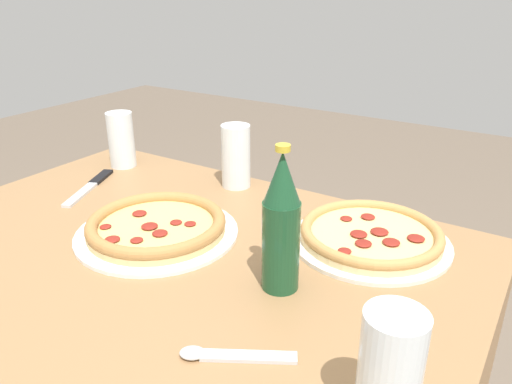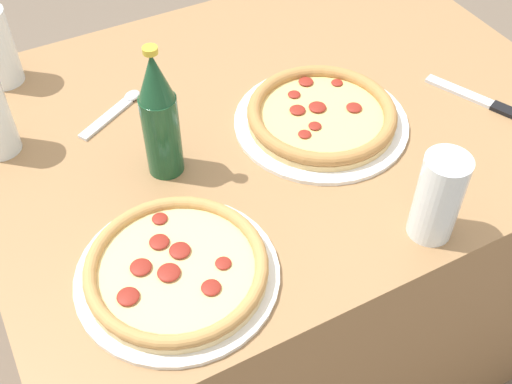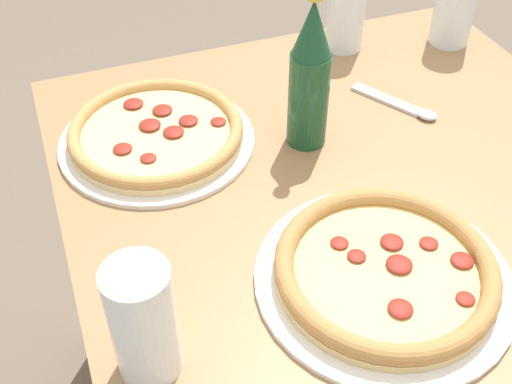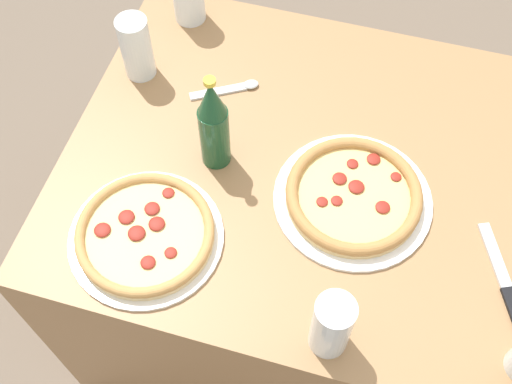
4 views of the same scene
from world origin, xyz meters
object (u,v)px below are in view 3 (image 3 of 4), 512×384
Objects in this scene: pizza_pepperoni at (156,134)px; glass_red_wine at (144,326)px; spoon at (403,106)px; glass_iced_tea at (346,14)px; pizza_margherita at (385,271)px; beer_bottle at (310,76)px; glass_mango_juice at (455,6)px.

pizza_pepperoni is 0.40m from glass_red_wine.
glass_iced_tea is at bearing 1.25° from spoon.
pizza_margherita is 2.08× the size of glass_iced_tea.
beer_bottle reaches higher than pizza_pepperoni.
glass_red_wine is at bearing 137.49° from glass_iced_tea.
pizza_margherita reaches higher than pizza_pepperoni.
pizza_margherita is 1.31× the size of beer_bottle.
pizza_margherita is 2.09× the size of glass_red_wine.
glass_mango_juice is at bearing -39.96° from pizza_margherita.
glass_iced_tea is (0.55, -0.50, -0.00)m from glass_red_wine.
glass_red_wine is at bearing 165.06° from pizza_pepperoni.
pizza_margherita is at bearing 158.86° from glass_iced_tea.
glass_iced_tea is at bearing -42.51° from glass_red_wine.
beer_bottle reaches higher than glass_iced_tea.
pizza_pepperoni is at bearing 112.47° from glass_iced_tea.
glass_iced_tea is at bearing -21.14° from pizza_margherita.
beer_bottle is (0.30, -0.03, 0.10)m from pizza_margherita.
pizza_margherita is 0.31m from beer_bottle.
glass_mango_juice is at bearing -54.65° from glass_red_wine.
spoon is (0.02, -0.19, -0.11)m from beer_bottle.
pizza_pepperoni is 1.96× the size of glass_iced_tea.
glass_mango_juice is (0.48, -0.40, 0.05)m from pizza_margherita.
beer_bottle is at bearing 116.28° from glass_mango_juice.
glass_mango_juice is 0.63× the size of beer_bottle.
beer_bottle is at bearing -46.06° from glass_red_wine.
spoon is (-0.16, 0.19, -0.07)m from glass_mango_juice.
pizza_pepperoni is at bearing -14.94° from glass_red_wine.
pizza_pepperoni is 0.41m from spoon.
glass_red_wine is at bearing 125.35° from glass_mango_juice.
glass_iced_tea is 0.63× the size of beer_bottle.
pizza_margherita is 2.16× the size of spoon.
beer_bottle is 0.22m from spoon.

